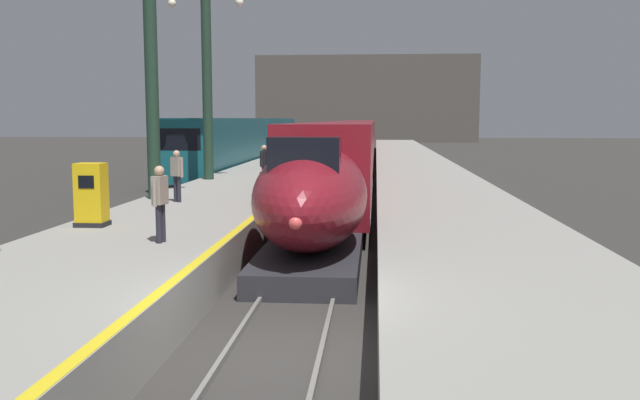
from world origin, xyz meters
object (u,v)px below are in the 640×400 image
Objects in this scene: passenger_far_waiting at (264,163)px; ticket_machine_yellow at (91,197)px; highspeed_train_main at (354,143)px; passenger_near_edge at (177,172)px; regional_train_adjacent at (247,141)px; station_column_mid at (150,36)px; station_column_far at (207,61)px; rolling_suitcase at (263,193)px; passenger_mid_platform at (160,198)px.

passenger_far_waiting is 1.06× the size of ticket_machine_yellow.
highspeed_train_main is at bearing 80.67° from ticket_machine_yellow.
passenger_near_edge is 1.06× the size of ticket_machine_yellow.
regional_train_adjacent is (-8.10, 0.78, 0.16)m from highspeed_train_main.
regional_train_adjacent reaches higher than highspeed_train_main.
station_column_mid is 5.33× the size of passenger_near_edge.
ticket_machine_yellow is at bearing -88.53° from station_column_far.
regional_train_adjacent is 29.56m from passenger_near_edge.
regional_train_adjacent is 21.44m from station_column_far.
passenger_far_waiting is 1.72× the size of rolling_suitcase.
passenger_near_edge and passenger_far_waiting have the same top height.
regional_train_adjacent is at bearing 96.29° from passenger_near_edge.
station_column_far is 16.56m from passenger_mid_platform.
passenger_near_edge is at bearing 103.62° from passenger_mid_platform.
regional_train_adjacent reaches higher than passenger_far_waiting.
rolling_suitcase is 6.46m from ticket_machine_yellow.
passenger_mid_platform and passenger_far_waiting have the same top height.
station_column_mid is 6.43m from rolling_suitcase.
passenger_near_edge is (1.04, -0.86, -4.44)m from station_column_mid.
station_column_far is (0.00, 7.61, -0.16)m from station_column_mid.
station_column_mid is 9.17× the size of rolling_suitcase.
station_column_far is at bearing -106.33° from highspeed_train_main.
passenger_mid_platform is (2.80, -8.14, -4.44)m from station_column_mid.
ticket_machine_yellow is (2.55, -34.55, -0.34)m from regional_train_adjacent.
highspeed_train_main is 2.06× the size of regional_train_adjacent.
rolling_suitcase is at bearing -64.99° from station_column_far.
passenger_far_waiting is (3.14, 3.92, -4.44)m from station_column_mid.
regional_train_adjacent reaches higher than rolling_suitcase.
passenger_far_waiting is at bearing 66.28° from passenger_near_edge.
regional_train_adjacent is 37.27× the size of rolling_suitcase.
rolling_suitcase is at bearing -78.30° from regional_train_adjacent.
station_column_mid reaches higher than highspeed_train_main.
highspeed_train_main is 44.71× the size of passenger_far_waiting.
station_column_far is 5.15× the size of passenger_far_waiting.
highspeed_train_main is 44.71× the size of passenger_near_edge.
rolling_suitcase is (6.03, -29.13, -0.77)m from regional_train_adjacent.
highspeed_train_main is at bearing 85.07° from passenger_mid_platform.
passenger_near_edge is at bearing -83.71° from regional_train_adjacent.
highspeed_train_main is 47.23× the size of ticket_machine_yellow.
passenger_far_waiting is 10.34m from ticket_machine_yellow.
passenger_mid_platform is (-3.10, -35.89, 0.07)m from highspeed_train_main.
regional_train_adjacent reaches higher than passenger_near_edge.
ticket_machine_yellow is (-2.79, -9.95, -0.25)m from passenger_far_waiting.
rolling_suitcase is at bearing 57.30° from ticket_machine_yellow.
regional_train_adjacent reaches higher than passenger_mid_platform.
passenger_near_edge is at bearing -113.72° from passenger_far_waiting.
station_column_far is (-5.90, -20.14, 4.35)m from highspeed_train_main.
highspeed_train_main reaches higher than passenger_mid_platform.
station_column_far reaches higher than passenger_far_waiting.
rolling_suitcase is (3.83, -8.21, -4.96)m from station_column_far.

